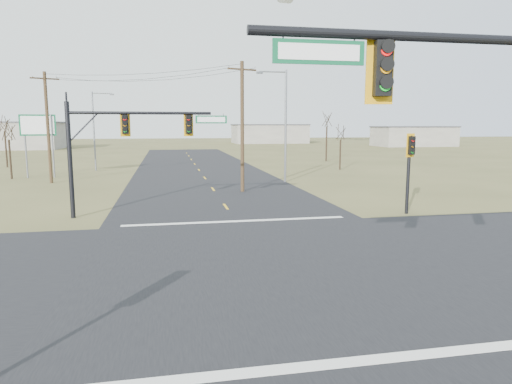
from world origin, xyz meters
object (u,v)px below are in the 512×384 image
Objects in this scene: mast_arm_far at (129,134)px; utility_pole_near at (242,125)px; bare_tree_c at (341,132)px; streetlight_a at (283,120)px; pedestal_signal_ne at (410,156)px; highway_sign at (38,133)px; utility_pole_far at (48,126)px; bare_tree_b at (4,123)px; bare_tree_d at (327,119)px; bare_tree_a at (8,130)px; streetlight_c at (95,127)px.

mast_arm_far is 0.90× the size of utility_pole_near.
bare_tree_c is at bearing 47.26° from utility_pole_near.
streetlight_a reaches higher than bare_tree_c.
highway_sign is at bearing 125.34° from pedestal_signal_ne.
utility_pole_far is 5.02m from highway_sign.
bare_tree_b is (-17.08, 33.77, 0.68)m from mast_arm_far.
pedestal_signal_ne is at bearing -52.99° from utility_pole_near.
bare_tree_d is (16.70, 27.51, 0.85)m from utility_pole_near.
mast_arm_far is 23.49m from highway_sign.
mast_arm_far is 24.14m from bare_tree_a.
bare_tree_b reaches higher than pedestal_signal_ne.
bare_tree_b is at bearing 145.36° from streetlight_c.
bare_tree_a is (-4.48, 3.95, -0.38)m from utility_pole_far.
utility_pole_far is at bearing -149.86° from bare_tree_d.
pedestal_signal_ne is at bearing -48.36° from highway_sign.
utility_pole_far reaches higher than bare_tree_d.
highway_sign is at bearing 113.52° from utility_pole_far.
utility_pole_far reaches higher than bare_tree_c.
bare_tree_b is (-29.43, 20.42, -0.25)m from streetlight_a.
bare_tree_d is at bearing 30.14° from utility_pole_far.
utility_pole_near is 1.79× the size of bare_tree_c.
bare_tree_b is (-11.42, 6.40, 0.39)m from streetlight_c.
streetlight_c is at bearing 77.10° from utility_pole_far.
bare_tree_c is (38.73, -10.69, -1.00)m from bare_tree_b.
pedestal_signal_ne is at bearing -59.75° from streetlight_c.
streetlight_c is at bearing 44.33° from bare_tree_a.
pedestal_signal_ne is at bearing -102.85° from bare_tree_d.
bare_tree_a is at bearing -71.19° from bare_tree_b.
utility_pole_far is at bearing 158.09° from streetlight_a.
highway_sign is 0.83× the size of bare_tree_d.
streetlight_a reaches higher than mast_arm_far.
utility_pole_far is 1.65× the size of bare_tree_a.
highway_sign is (-17.87, 13.15, -0.77)m from utility_pole_near.
streetlight_a is 1.49× the size of bare_tree_b.
bare_tree_b is (-32.85, 36.34, 1.94)m from pedestal_signal_ne.
highway_sign is at bearing -176.62° from bare_tree_c.
utility_pole_far is 1.58× the size of highway_sign.
highway_sign is (-1.98, 4.56, -0.70)m from utility_pole_far.
utility_pole_far is 20.74m from streetlight_a.
highway_sign is 1.04× the size of bare_tree_a.
bare_tree_d reaches higher than pedestal_signal_ne.
streetlight_c is (-21.43, 29.93, 1.55)m from pedestal_signal_ne.
utility_pole_far reaches higher than mast_arm_far.
bare_tree_d is at bearing 65.07° from pedestal_signal_ne.
utility_pole_far is at bearing 100.43° from mast_arm_far.
utility_pole_far is (-15.88, 8.59, -0.07)m from utility_pole_near.
utility_pole_near reaches higher than pedestal_signal_ne.
bare_tree_a is (-28.36, 23.16, 1.27)m from pedestal_signal_ne.
bare_tree_a is 0.79× the size of bare_tree_d.
streetlight_c is 27.65m from bare_tree_c.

